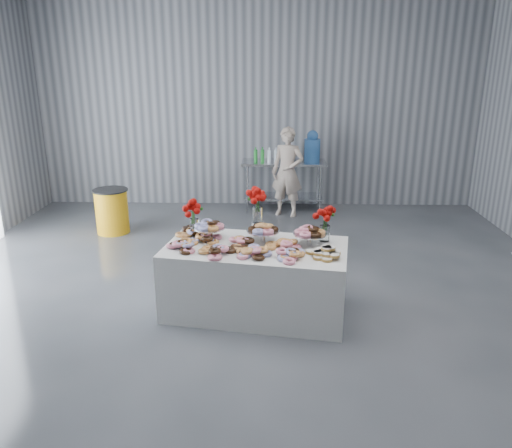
{
  "coord_description": "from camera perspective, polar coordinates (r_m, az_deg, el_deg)",
  "views": [
    {
      "loc": [
        0.24,
        -4.73,
        2.61
      ],
      "look_at": [
        0.09,
        0.51,
        0.89
      ],
      "focal_mm": 35.0,
      "sensor_mm": 36.0,
      "label": 1
    }
  ],
  "objects": [
    {
      "name": "display_table",
      "position": [
        5.4,
        -0.01,
        -6.28
      ],
      "size": [
        2.04,
        1.29,
        0.75
      ],
      "primitive_type": "cube",
      "rotation": [
        0.0,
        0.0,
        -0.16
      ],
      "color": "silver",
      "rests_on": "ground"
    },
    {
      "name": "bouquet_right",
      "position": [
        5.37,
        7.97,
        1.03
      ],
      "size": [
        0.26,
        0.26,
        0.42
      ],
      "color": "white",
      "rests_on": "display_table"
    },
    {
      "name": "prep_table",
      "position": [
        9.06,
        3.16,
        5.42
      ],
      "size": [
        1.5,
        0.6,
        0.9
      ],
      "color": "silver",
      "rests_on": "ground"
    },
    {
      "name": "drink_bottles",
      "position": [
        8.87,
        1.13,
        7.92
      ],
      "size": [
        0.54,
        0.08,
        0.27
      ],
      "primitive_type": null,
      "color": "#268C33",
      "rests_on": "prep_table"
    },
    {
      "name": "room_walls",
      "position": [
        4.83,
        -4.69,
        18.44
      ],
      "size": [
        8.04,
        9.04,
        4.02
      ],
      "color": "gray",
      "rests_on": "ground"
    },
    {
      "name": "cake_stand_mid",
      "position": [
        5.34,
        0.83,
        -0.63
      ],
      "size": [
        0.36,
        0.36,
        0.17
      ],
      "color": "silver",
      "rests_on": "display_table"
    },
    {
      "name": "bouquet_center",
      "position": [
        5.48,
        0.18,
        2.46
      ],
      "size": [
        0.26,
        0.26,
        0.57
      ],
      "color": "silver",
      "rests_on": "display_table"
    },
    {
      "name": "water_jug",
      "position": [
        8.98,
        6.44,
        8.68
      ],
      "size": [
        0.28,
        0.28,
        0.55
      ],
      "color": "#3D7ED0",
      "rests_on": "prep_table"
    },
    {
      "name": "cake_stand_right",
      "position": [
        5.28,
        6.17,
        -0.96
      ],
      "size": [
        0.36,
        0.36,
        0.17
      ],
      "color": "silver",
      "rests_on": "display_table"
    },
    {
      "name": "bouquet_left",
      "position": [
        5.58,
        -7.1,
        1.72
      ],
      "size": [
        0.26,
        0.26,
        0.42
      ],
      "color": "white",
      "rests_on": "display_table"
    },
    {
      "name": "trash_barrel",
      "position": [
        8.2,
        -16.14,
        1.43
      ],
      "size": [
        0.55,
        0.55,
        0.7
      ],
      "rotation": [
        0.0,
        0.0,
        0.05
      ],
      "color": "#FFB015",
      "rests_on": "ground"
    },
    {
      "name": "person",
      "position": [
        8.7,
        3.61,
        5.93
      ],
      "size": [
        0.65,
        0.53,
        1.55
      ],
      "primitive_type": "imported",
      "rotation": [
        0.0,
        0.0,
        -0.32
      ],
      "color": "#CC8C93",
      "rests_on": "ground"
    },
    {
      "name": "danish_pile",
      "position": [
        5.02,
        8.11,
        -3.12
      ],
      "size": [
        0.48,
        0.48,
        0.11
      ],
      "primitive_type": null,
      "color": "silver",
      "rests_on": "display_table"
    },
    {
      "name": "ground",
      "position": [
        5.41,
        -1.11,
        -10.7
      ],
      "size": [
        9.0,
        9.0,
        0.0
      ],
      "primitive_type": "plane",
      "color": "#37393F",
      "rests_on": "ground"
    },
    {
      "name": "donut_mounds",
      "position": [
        5.2,
        -0.02,
        -2.29
      ],
      "size": [
        1.91,
        1.08,
        0.09
      ],
      "primitive_type": null,
      "rotation": [
        0.0,
        0.0,
        -0.16
      ],
      "color": "tan",
      "rests_on": "display_table"
    },
    {
      "name": "cake_stand_left",
      "position": [
        5.47,
        -5.37,
        -0.25
      ],
      "size": [
        0.36,
        0.36,
        0.17
      ],
      "color": "silver",
      "rests_on": "display_table"
    }
  ]
}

